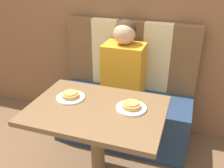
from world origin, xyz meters
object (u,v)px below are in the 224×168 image
person (124,63)px  plate_left (71,97)px  pizza_left (70,95)px  pizza_right (131,105)px  plate_right (131,108)px

person → plate_left: bearing=-110.6°
pizza_left → pizza_right: 0.45m
person → pizza_left: bearing=-110.6°
person → plate_right: 0.64m
pizza_left → person: bearing=69.4°
person → pizza_right: 0.64m
person → pizza_left: 0.64m
plate_right → person: bearing=110.6°
plate_left → pizza_right: bearing=0.0°
pizza_left → pizza_right: size_ratio=1.00×
plate_right → pizza_left: pizza_left is taller
pizza_left → pizza_right: bearing=0.0°
plate_left → plate_right: (0.45, 0.00, 0.00)m
person → pizza_left: (-0.22, -0.59, -0.05)m
plate_right → pizza_right: bearing=0.0°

